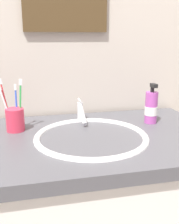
{
  "coord_description": "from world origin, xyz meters",
  "views": [
    {
      "loc": [
        -0.17,
        -0.94,
        1.21
      ],
      "look_at": [
        0.04,
        0.01,
        0.94
      ],
      "focal_mm": 43.18,
      "sensor_mm": 36.0,
      "label": 1
    }
  ],
  "objects_px": {
    "toothbrush_green": "(20,101)",
    "toothbrush_red": "(5,101)",
    "faucet": "(81,112)",
    "toothbrush_cup": "(15,120)",
    "toothbrush_blue": "(16,103)",
    "toothbrush_white": "(5,104)",
    "soap_dispenser": "(151,108)"
  },
  "relations": [
    {
      "from": "faucet",
      "to": "toothbrush_red",
      "type": "relative_size",
      "value": 0.76
    },
    {
      "from": "toothbrush_green",
      "to": "faucet",
      "type": "bearing_deg",
      "value": 10.89
    },
    {
      "from": "faucet",
      "to": "soap_dispenser",
      "type": "bearing_deg",
      "value": -15.59
    },
    {
      "from": "faucet",
      "to": "soap_dispenser",
      "type": "height_order",
      "value": "soap_dispenser"
    },
    {
      "from": "toothbrush_blue",
      "to": "soap_dispenser",
      "type": "height_order",
      "value": "toothbrush_blue"
    },
    {
      "from": "toothbrush_cup",
      "to": "toothbrush_white",
      "type": "xyz_separation_m",
      "value": [
        -0.03,
        0.01,
        0.06
      ]
    },
    {
      "from": "toothbrush_blue",
      "to": "toothbrush_white",
      "type": "xyz_separation_m",
      "value": [
        -0.04,
        -0.01,
        0.0
      ]
    },
    {
      "from": "toothbrush_white",
      "to": "soap_dispenser",
      "type": "distance_m",
      "value": 0.61
    },
    {
      "from": "faucet",
      "to": "toothbrush_blue",
      "type": "xyz_separation_m",
      "value": [
        -0.27,
        -0.03,
        0.06
      ]
    },
    {
      "from": "toothbrush_red",
      "to": "toothbrush_green",
      "type": "xyz_separation_m",
      "value": [
        0.06,
        -0.02,
        0.0
      ]
    },
    {
      "from": "toothbrush_blue",
      "to": "soap_dispenser",
      "type": "bearing_deg",
      "value": -5.04
    },
    {
      "from": "faucet",
      "to": "toothbrush_red",
      "type": "xyz_separation_m",
      "value": [
        -0.31,
        -0.03,
        0.07
      ]
    },
    {
      "from": "toothbrush_red",
      "to": "toothbrush_white",
      "type": "bearing_deg",
      "value": -89.47
    },
    {
      "from": "toothbrush_white",
      "to": "toothbrush_red",
      "type": "bearing_deg",
      "value": 90.53
    },
    {
      "from": "toothbrush_cup",
      "to": "toothbrush_red",
      "type": "height_order",
      "value": "toothbrush_red"
    },
    {
      "from": "faucet",
      "to": "toothbrush_red",
      "type": "height_order",
      "value": "toothbrush_red"
    },
    {
      "from": "faucet",
      "to": "toothbrush_cup",
      "type": "xyz_separation_m",
      "value": [
        -0.28,
        -0.06,
        0.0
      ]
    },
    {
      "from": "toothbrush_red",
      "to": "toothbrush_green",
      "type": "height_order",
      "value": "same"
    },
    {
      "from": "toothbrush_white",
      "to": "soap_dispenser",
      "type": "bearing_deg",
      "value": -3.42
    },
    {
      "from": "toothbrush_green",
      "to": "toothbrush_white",
      "type": "bearing_deg",
      "value": 176.87
    },
    {
      "from": "faucet",
      "to": "soap_dispenser",
      "type": "relative_size",
      "value": 0.88
    },
    {
      "from": "toothbrush_cup",
      "to": "toothbrush_green",
      "type": "bearing_deg",
      "value": 23.74
    },
    {
      "from": "toothbrush_cup",
      "to": "faucet",
      "type": "bearing_deg",
      "value": 12.1
    },
    {
      "from": "toothbrush_cup",
      "to": "toothbrush_red",
      "type": "distance_m",
      "value": 0.09
    },
    {
      "from": "toothbrush_blue",
      "to": "toothbrush_white",
      "type": "height_order",
      "value": "toothbrush_white"
    },
    {
      "from": "toothbrush_red",
      "to": "toothbrush_blue",
      "type": "distance_m",
      "value": 0.04
    },
    {
      "from": "faucet",
      "to": "toothbrush_green",
      "type": "height_order",
      "value": "toothbrush_green"
    },
    {
      "from": "toothbrush_red",
      "to": "soap_dispenser",
      "type": "height_order",
      "value": "toothbrush_red"
    },
    {
      "from": "toothbrush_green",
      "to": "toothbrush_red",
      "type": "bearing_deg",
      "value": 159.73
    },
    {
      "from": "toothbrush_cup",
      "to": "toothbrush_green",
      "type": "height_order",
      "value": "toothbrush_green"
    },
    {
      "from": "toothbrush_green",
      "to": "soap_dispenser",
      "type": "distance_m",
      "value": 0.55
    },
    {
      "from": "toothbrush_blue",
      "to": "toothbrush_green",
      "type": "bearing_deg",
      "value": -44.79
    }
  ]
}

